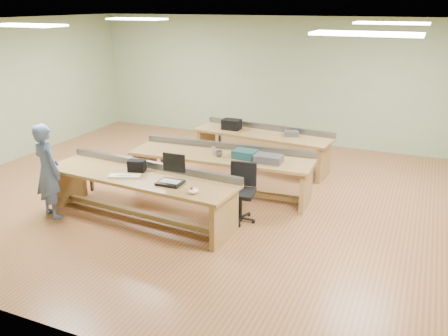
% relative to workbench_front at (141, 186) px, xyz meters
% --- Properties ---
extents(floor, '(10.00, 10.00, 0.00)m').
position_rel_workbench_front_xyz_m(floor, '(0.75, 1.31, -0.56)').
color(floor, '#9A5F3A').
rests_on(floor, ground).
extents(ceiling, '(10.00, 10.00, 0.00)m').
position_rel_workbench_front_xyz_m(ceiling, '(0.75, 1.31, 2.44)').
color(ceiling, silver).
rests_on(ceiling, wall_back).
extents(wall_back, '(10.00, 0.04, 3.00)m').
position_rel_workbench_front_xyz_m(wall_back, '(0.75, 5.31, 0.94)').
color(wall_back, '#95A87F').
rests_on(wall_back, floor).
extents(wall_front, '(10.00, 0.04, 3.00)m').
position_rel_workbench_front_xyz_m(wall_front, '(0.75, -2.69, 0.94)').
color(wall_front, '#95A87F').
rests_on(wall_front, floor).
extents(wall_left, '(0.04, 8.00, 3.00)m').
position_rel_workbench_front_xyz_m(wall_left, '(-4.25, 1.31, 0.94)').
color(wall_left, '#95A87F').
rests_on(wall_left, floor).
extents(fluor_panels, '(6.20, 3.50, 0.03)m').
position_rel_workbench_front_xyz_m(fluor_panels, '(0.75, 1.31, 2.41)').
color(fluor_panels, white).
rests_on(fluor_panels, ceiling).
extents(workbench_front, '(3.29, 1.09, 0.86)m').
position_rel_workbench_front_xyz_m(workbench_front, '(0.00, 0.00, 0.00)').
color(workbench_front, '#AB8748').
rests_on(workbench_front, floor).
extents(workbench_mid, '(3.31, 1.07, 0.86)m').
position_rel_workbench_front_xyz_m(workbench_mid, '(0.75, 1.48, 0.00)').
color(workbench_mid, '#AB8748').
rests_on(workbench_mid, floor).
extents(workbench_back, '(2.93, 1.03, 0.86)m').
position_rel_workbench_front_xyz_m(workbench_back, '(0.94, 3.13, -0.01)').
color(workbench_back, '#AB8748').
rests_on(workbench_back, floor).
extents(person, '(0.66, 0.54, 1.55)m').
position_rel_workbench_front_xyz_m(person, '(-1.40, -0.49, 0.21)').
color(person, slate).
rests_on(person, floor).
extents(laptop_base, '(0.37, 0.31, 0.04)m').
position_rel_workbench_front_xyz_m(laptop_base, '(0.63, -0.15, 0.21)').
color(laptop_base, black).
rests_on(laptop_base, workbench_front).
extents(laptop_screen, '(0.37, 0.03, 0.29)m').
position_rel_workbench_front_xyz_m(laptop_screen, '(0.63, -0.01, 0.47)').
color(laptop_screen, black).
rests_on(laptop_screen, laptop_base).
extents(keyboard, '(0.51, 0.32, 0.03)m').
position_rel_workbench_front_xyz_m(keyboard, '(-0.17, -0.17, 0.20)').
color(keyboard, silver).
rests_on(keyboard, workbench_front).
extents(trackball_mouse, '(0.14, 0.17, 0.07)m').
position_rel_workbench_front_xyz_m(trackball_mouse, '(1.11, -0.33, 0.22)').
color(trackball_mouse, white).
rests_on(trackball_mouse, workbench_front).
extents(camera_bag, '(0.30, 0.24, 0.18)m').
position_rel_workbench_front_xyz_m(camera_bag, '(-0.14, 0.14, 0.28)').
color(camera_bag, black).
rests_on(camera_bag, workbench_front).
extents(task_chair, '(0.56, 0.56, 0.92)m').
position_rel_workbench_front_xyz_m(task_chair, '(1.47, 0.60, -0.23)').
color(task_chair, black).
rests_on(task_chair, floor).
extents(parts_bin_teal, '(0.41, 0.32, 0.14)m').
position_rel_workbench_front_xyz_m(parts_bin_teal, '(1.20, 1.45, 0.25)').
color(parts_bin_teal, '#153E45').
rests_on(parts_bin_teal, workbench_mid).
extents(parts_bin_grey, '(0.47, 0.30, 0.13)m').
position_rel_workbench_front_xyz_m(parts_bin_grey, '(1.65, 1.39, 0.25)').
color(parts_bin_grey, '#3E3D40').
rests_on(parts_bin_grey, workbench_mid).
extents(mug, '(0.16, 0.16, 0.10)m').
position_rel_workbench_front_xyz_m(mug, '(0.75, 1.35, 0.24)').
color(mug, '#3E3D40').
rests_on(mug, workbench_mid).
extents(drinks_can, '(0.09, 0.09, 0.13)m').
position_rel_workbench_front_xyz_m(drinks_can, '(0.61, 1.43, 0.25)').
color(drinks_can, silver).
rests_on(drinks_can, workbench_mid).
extents(storage_box_back, '(0.38, 0.27, 0.21)m').
position_rel_workbench_front_xyz_m(storage_box_back, '(0.24, 3.16, 0.29)').
color(storage_box_back, black).
rests_on(storage_box_back, workbench_back).
extents(tray_back, '(0.32, 0.28, 0.11)m').
position_rel_workbench_front_xyz_m(tray_back, '(1.55, 3.14, 0.24)').
color(tray_back, '#3E3D40').
rests_on(tray_back, workbench_back).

